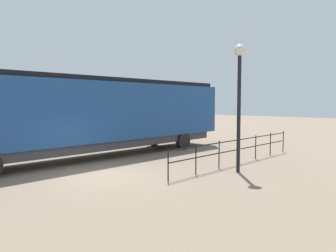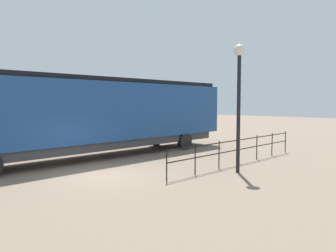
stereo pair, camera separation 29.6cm
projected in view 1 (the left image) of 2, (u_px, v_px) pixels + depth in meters
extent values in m
plane|color=#84705B|center=(101.00, 176.00, 13.81)|extent=(120.00, 120.00, 0.00)
cube|color=navy|center=(94.00, 111.00, 18.07)|extent=(3.01, 18.41, 3.12)
cube|color=black|center=(189.00, 116.00, 24.03)|extent=(2.89, 2.18, 2.19)
cube|color=black|center=(93.00, 80.00, 17.95)|extent=(2.71, 17.68, 0.24)
cube|color=#38383D|center=(94.00, 144.00, 18.20)|extent=(2.71, 16.94, 0.45)
cylinder|color=black|center=(154.00, 138.00, 23.44)|extent=(0.30, 1.10, 1.10)
cylinder|color=black|center=(183.00, 141.00, 21.59)|extent=(0.30, 1.10, 1.10)
cylinder|color=black|center=(239.00, 114.00, 14.37)|extent=(0.16, 0.16, 5.11)
sphere|color=silver|center=(240.00, 50.00, 14.18)|extent=(0.49, 0.49, 0.49)
cube|color=black|center=(239.00, 140.00, 16.54)|extent=(0.04, 10.33, 0.04)
cube|color=black|center=(239.00, 149.00, 16.58)|extent=(0.04, 10.33, 0.04)
cylinder|color=black|center=(168.00, 165.00, 12.81)|extent=(0.05, 0.05, 1.29)
cylinder|color=black|center=(196.00, 159.00, 14.07)|extent=(0.05, 0.05, 1.29)
cylinder|color=black|center=(219.00, 155.00, 15.32)|extent=(0.05, 0.05, 1.29)
cylinder|color=black|center=(239.00, 151.00, 16.58)|extent=(0.05, 0.05, 1.29)
cylinder|color=black|center=(256.00, 147.00, 17.84)|extent=(0.05, 0.05, 1.29)
cylinder|color=black|center=(270.00, 144.00, 19.09)|extent=(0.05, 0.05, 1.29)
cylinder|color=black|center=(283.00, 142.00, 20.35)|extent=(0.05, 0.05, 1.29)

